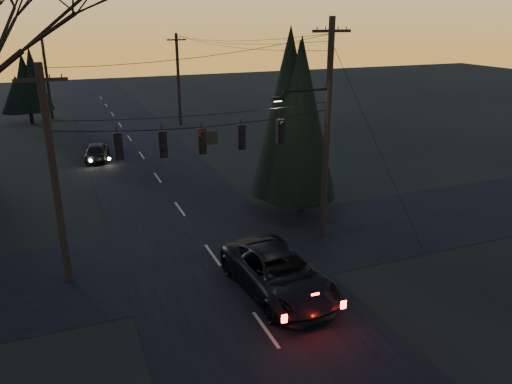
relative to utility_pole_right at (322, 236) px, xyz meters
name	(u,v)px	position (x,y,z in m)	size (l,w,h in m)	color
main_road	(164,187)	(-5.50, 10.00, 0.01)	(8.00, 120.00, 0.02)	black
cross_road	(213,255)	(-5.50, 0.00, 0.01)	(60.00, 7.00, 0.02)	black
utility_pole_right	(322,236)	(0.00, 0.00, 0.00)	(5.00, 0.30, 10.00)	black
utility_pole_left	(69,281)	(-11.50, 0.00, 0.00)	(1.80, 0.30, 8.50)	black
utility_pole_far_r	(181,125)	(0.00, 28.00, 0.00)	(1.80, 0.30, 8.50)	black
utility_pole_far_l	(53,118)	(-11.50, 36.00, 0.00)	(0.30, 0.30, 8.00)	black
span_signal_assembly	(203,139)	(-5.74, 0.00, 5.27)	(11.50, 0.44, 1.56)	black
evergreen_right	(304,121)	(0.51, 3.25, 4.96)	(4.03, 4.03, 8.73)	black
evergreen_dist	(27,84)	(-13.39, 33.98, 3.79)	(3.99, 3.99, 6.40)	black
suv_near	(279,273)	(-4.09, -3.94, 0.81)	(2.70, 5.86, 1.63)	black
sedan_oncoming_a	(97,151)	(-8.70, 17.96, 0.66)	(1.56, 3.87, 1.32)	black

